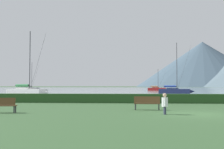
% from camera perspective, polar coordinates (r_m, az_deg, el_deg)
% --- Properties ---
extents(ground_plane, '(1000.00, 1000.00, 0.00)m').
position_cam_1_polar(ground_plane, '(18.21, 16.07, -7.47)').
color(ground_plane, '#385B33').
extents(harbor_water, '(320.00, 246.00, 0.00)m').
position_cam_1_polar(harbor_water, '(154.82, 5.92, -2.78)').
color(harbor_water, '#8C9EA3').
rests_on(harbor_water, ground_plane).
extents(hedge_line, '(80.00, 1.20, 0.89)m').
position_cam_1_polar(hedge_line, '(29.02, 11.72, -4.62)').
color(hedge_line, '#284C23').
rests_on(hedge_line, ground_plane).
extents(sailboat_slip_5, '(7.24, 3.01, 10.07)m').
position_cam_1_polar(sailboat_slip_5, '(109.12, -15.64, -2.66)').
color(sailboat_slip_5, '#9E9EA3').
rests_on(sailboat_slip_5, harbor_water).
extents(sailboat_slip_6, '(6.93, 2.72, 7.24)m').
position_cam_1_polar(sailboat_slip_6, '(99.35, 8.77, -2.80)').
color(sailboat_slip_6, red).
rests_on(sailboat_slip_6, harbor_water).
extents(sailboat_slip_7, '(7.43, 3.49, 10.67)m').
position_cam_1_polar(sailboat_slip_7, '(62.14, 12.19, -3.12)').
color(sailboat_slip_7, navy).
rests_on(sailboat_slip_7, harbor_water).
extents(sailboat_slip_9, '(8.23, 4.60, 11.01)m').
position_cam_1_polar(sailboat_slip_9, '(51.98, -16.24, -3.21)').
color(sailboat_slip_9, white).
rests_on(sailboat_slip_9, harbor_water).
extents(park_bench_near_path, '(1.56, 0.65, 0.95)m').
position_cam_1_polar(park_bench_near_path, '(19.49, -20.43, -5.51)').
color(park_bench_near_path, brown).
rests_on(park_bench_near_path, ground_plane).
extents(park_bench_under_tree, '(1.82, 0.60, 0.95)m').
position_cam_1_polar(park_bench_under_tree, '(20.56, 6.86, -5.43)').
color(park_bench_under_tree, brown).
rests_on(park_bench_under_tree, ground_plane).
extents(person_seated_viewer, '(0.36, 0.57, 1.25)m').
position_cam_1_polar(person_seated_viewer, '(17.61, 10.28, -5.46)').
color(person_seated_viewer, '#2D3347').
rests_on(person_seated_viewer, ground_plane).
extents(distant_hill_central_peak, '(180.34, 180.34, 61.29)m').
position_cam_1_polar(distant_hill_central_peak, '(414.95, 17.28, 1.94)').
color(distant_hill_central_peak, '#425666').
rests_on(distant_hill_central_peak, ground_plane).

